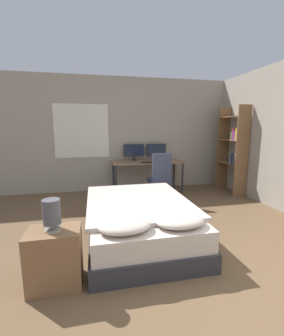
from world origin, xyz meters
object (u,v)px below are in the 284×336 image
(desk, at_px, (147,165))
(computer_mouse, at_px, (161,161))
(monitor_left, at_px, (134,151))
(bedside_lamp, at_px, (52,213))
(bookshelf, at_px, (234,147))
(office_chair, at_px, (160,183))
(monitor_right, at_px, (156,150))
(nightstand, at_px, (55,258))
(bed, at_px, (139,220))
(keyboard, at_px, (150,162))

(desk, relative_size, computer_mouse, 23.71)
(desk, distance_m, monitor_left, 0.47)
(bedside_lamp, distance_m, monitor_left, 3.49)
(bedside_lamp, distance_m, bookshelf, 4.34)
(office_chair, bearing_deg, bedside_lamp, -127.86)
(monitor_right, relative_size, office_chair, 0.48)
(bookshelf, bearing_deg, computer_mouse, 170.48)
(desk, bearing_deg, nightstand, -118.59)
(bed, xyz_separation_m, bookshelf, (2.56, 1.70, 0.82))
(monitor_left, distance_m, office_chair, 1.23)
(bed, bearing_deg, nightstand, -141.79)
(bed, xyz_separation_m, nightstand, (-0.99, -0.78, 0.02))
(bedside_lamp, distance_m, computer_mouse, 3.34)
(bedside_lamp, xyz_separation_m, monitor_left, (1.35, 3.21, 0.22))
(bedside_lamp, relative_size, monitor_right, 0.61)
(desk, height_order, computer_mouse, computer_mouse)
(bed, height_order, monitor_right, monitor_right)
(monitor_left, bearing_deg, desk, -39.70)
(keyboard, bearing_deg, desk, 90.00)
(bed, relative_size, office_chair, 1.94)
(monitor_left, height_order, computer_mouse, monitor_left)
(keyboard, bearing_deg, monitor_right, 58.75)
(computer_mouse, bearing_deg, keyboard, 180.00)
(keyboard, relative_size, bookshelf, 0.18)
(nightstand, height_order, monitor_left, monitor_left)
(monitor_right, xyz_separation_m, keyboard, (-0.28, -0.46, -0.21))
(nightstand, bearing_deg, bedside_lamp, 153.43)
(monitor_left, distance_m, bookshelf, 2.32)
(monitor_right, distance_m, bookshelf, 1.81)
(bedside_lamp, xyz_separation_m, keyboard, (1.62, 2.75, 0.01))
(keyboard, height_order, computer_mouse, computer_mouse)
(monitor_left, bearing_deg, nightstand, -112.76)
(office_chair, bearing_deg, computer_mouse, 70.65)
(bookshelf, bearing_deg, monitor_right, 155.96)
(bed, bearing_deg, computer_mouse, 65.30)
(bed, height_order, nightstand, bed)
(computer_mouse, bearing_deg, monitor_right, 89.21)
(computer_mouse, relative_size, bookshelf, 0.03)
(computer_mouse, height_order, office_chair, office_chair)
(nightstand, height_order, bedside_lamp, bedside_lamp)
(monitor_right, bearing_deg, bed, -110.62)
(bed, xyz_separation_m, office_chair, (0.71, 1.40, 0.14))
(bed, xyz_separation_m, computer_mouse, (0.91, 1.98, 0.50))
(monitor_left, xyz_separation_m, computer_mouse, (0.55, -0.46, -0.21))
(keyboard, height_order, office_chair, office_chair)
(monitor_left, bearing_deg, monitor_right, 0.00)
(bedside_lamp, xyz_separation_m, bookshelf, (3.55, 2.48, 0.34))
(desk, distance_m, monitor_right, 0.47)
(nightstand, distance_m, keyboard, 3.23)
(keyboard, bearing_deg, bedside_lamp, -120.53)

